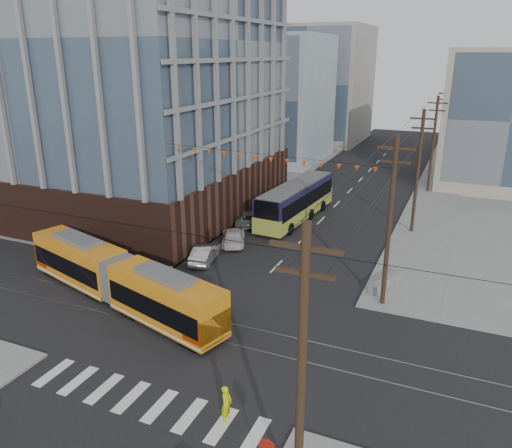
{
  "coord_description": "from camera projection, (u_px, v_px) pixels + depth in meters",
  "views": [
    {
      "loc": [
        12.44,
        -18.69,
        15.47
      ],
      "look_at": [
        -0.08,
        10.26,
        4.61
      ],
      "focal_mm": 35.0,
      "sensor_mm": 36.0,
      "label": 1
    }
  ],
  "objects": [
    {
      "name": "parked_car_silver",
      "position": [
        205.0,
        253.0,
        38.83
      ],
      "size": [
        2.3,
        4.4,
        1.38
      ],
      "primitive_type": "imported",
      "rotation": [
        0.0,
        0.0,
        3.35
      ],
      "color": "#A3A3A3",
      "rests_on": "ground"
    },
    {
      "name": "streetcar",
      "position": [
        120.0,
        279.0,
        32.08
      ],
      "size": [
        17.29,
        7.24,
        3.34
      ],
      "primitive_type": null,
      "rotation": [
        0.0,
        0.0,
        -0.29
      ],
      "color": "orange",
      "rests_on": "ground"
    },
    {
      "name": "utility_pole_far",
      "position": [
        442.0,
        128.0,
        69.55
      ],
      "size": [
        0.3,
        0.3,
        11.0
      ],
      "primitive_type": "cylinder",
      "color": "black",
      "rests_on": "ground"
    },
    {
      "name": "office_building",
      "position": [
        105.0,
        65.0,
        49.49
      ],
      "size": [
        30.0,
        25.0,
        28.6
      ],
      "primitive_type": "cube",
      "color": "#381E16",
      "rests_on": "ground"
    },
    {
      "name": "ground",
      "position": [
        179.0,
        367.0,
        25.93
      ],
      "size": [
        160.0,
        160.0,
        0.0
      ],
      "primitive_type": "plane",
      "color": "slate"
    },
    {
      "name": "utility_pole_near",
      "position": [
        301.0,
        386.0,
        15.74
      ],
      "size": [
        0.3,
        0.3,
        11.0
      ],
      "primitive_type": "cylinder",
      "color": "black",
      "rests_on": "ground"
    },
    {
      "name": "city_bus",
      "position": [
        296.0,
        201.0,
        48.39
      ],
      "size": [
        3.81,
        13.05,
        3.65
      ],
      "primitive_type": null,
      "rotation": [
        0.0,
        0.0,
        -0.08
      ],
      "color": "#191634",
      "rests_on": "ground"
    },
    {
      "name": "parked_car_grey",
      "position": [
        249.0,
        218.0,
        47.21
      ],
      "size": [
        3.33,
        5.09,
        1.3
      ],
      "primitive_type": "imported",
      "rotation": [
        0.0,
        0.0,
        3.41
      ],
      "color": "slate",
      "rests_on": "ground"
    },
    {
      "name": "bg_bldg_nw_near",
      "position": [
        263.0,
        98.0,
        74.51
      ],
      "size": [
        18.0,
        16.0,
        18.0
      ],
      "primitive_type": "cube",
      "color": "#8C99A5",
      "rests_on": "ground"
    },
    {
      "name": "parked_car_white",
      "position": [
        233.0,
        236.0,
        42.44
      ],
      "size": [
        3.55,
        4.9,
        1.32
      ],
      "primitive_type": "imported",
      "rotation": [
        0.0,
        0.0,
        3.56
      ],
      "color": "silver",
      "rests_on": "ground"
    },
    {
      "name": "bg_bldg_ne_near",
      "position": [
        507.0,
        119.0,
        58.98
      ],
      "size": [
        14.0,
        14.0,
        16.0
      ],
      "primitive_type": "cube",
      "color": "gray",
      "rests_on": "ground"
    },
    {
      "name": "jersey_barrier",
      "position": [
        386.0,
        283.0,
        34.52
      ],
      "size": [
        2.08,
        3.79,
        0.75
      ],
      "primitive_type": "cube",
      "rotation": [
        0.0,
        0.0,
        -0.36
      ],
      "color": "gray",
      "rests_on": "ground"
    },
    {
      "name": "bg_bldg_nw_far",
      "position": [
        321.0,
        84.0,
        90.41
      ],
      "size": [
        16.0,
        18.0,
        20.0
      ],
      "primitive_type": "cube",
      "color": "gray",
      "rests_on": "ground"
    },
    {
      "name": "pedestrian",
      "position": [
        226.0,
        404.0,
        21.83
      ],
      "size": [
        0.45,
        0.67,
        1.78
      ],
      "primitive_type": "imported",
      "rotation": [
        0.0,
        0.0,
        1.61
      ],
      "color": "#CADD05",
      "rests_on": "ground"
    }
  ]
}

